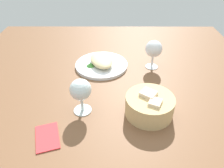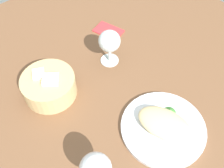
{
  "view_description": "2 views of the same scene",
  "coord_description": "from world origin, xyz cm",
  "px_view_note": "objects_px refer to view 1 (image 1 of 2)",
  "views": [
    {
      "loc": [
        69.38,
        1.48,
        52.35
      ],
      "look_at": [
        5.1,
        1.34,
        5.86
      ],
      "focal_mm": 33.8,
      "sensor_mm": 36.0,
      "label": 1
    },
    {
      "loc": [
        -34.85,
        30.18,
        67.87
      ],
      "look_at": [
        1.24,
        -0.18,
        5.9
      ],
      "focal_mm": 41.06,
      "sensor_mm": 36.0,
      "label": 2
    }
  ],
  "objects_px": {
    "wine_glass_far": "(154,50)",
    "folded_napkin": "(47,137)",
    "wine_glass_near": "(81,91)",
    "plate": "(101,65)",
    "bread_basket": "(149,105)"
  },
  "relations": [
    {
      "from": "wine_glass_far",
      "to": "folded_napkin",
      "type": "height_order",
      "value": "wine_glass_far"
    },
    {
      "from": "wine_glass_near",
      "to": "plate",
      "type": "bearing_deg",
      "value": 170.01
    },
    {
      "from": "wine_glass_near",
      "to": "wine_glass_far",
      "type": "bearing_deg",
      "value": 135.95
    },
    {
      "from": "plate",
      "to": "wine_glass_far",
      "type": "xyz_separation_m",
      "value": [
        0.01,
        0.24,
        0.08
      ]
    },
    {
      "from": "wine_glass_far",
      "to": "folded_napkin",
      "type": "bearing_deg",
      "value": -42.41
    },
    {
      "from": "bread_basket",
      "to": "wine_glass_far",
      "type": "relative_size",
      "value": 1.25
    },
    {
      "from": "bread_basket",
      "to": "wine_glass_near",
      "type": "bearing_deg",
      "value": -93.38
    },
    {
      "from": "wine_glass_far",
      "to": "plate",
      "type": "bearing_deg",
      "value": -91.38
    },
    {
      "from": "bread_basket",
      "to": "wine_glass_near",
      "type": "distance_m",
      "value": 0.24
    },
    {
      "from": "folded_napkin",
      "to": "bread_basket",
      "type": "bearing_deg",
      "value": 90.74
    },
    {
      "from": "plate",
      "to": "wine_glass_far",
      "type": "height_order",
      "value": "wine_glass_far"
    },
    {
      "from": "plate",
      "to": "folded_napkin",
      "type": "height_order",
      "value": "plate"
    },
    {
      "from": "wine_glass_near",
      "to": "wine_glass_far",
      "type": "relative_size",
      "value": 0.99
    },
    {
      "from": "wine_glass_far",
      "to": "folded_napkin",
      "type": "xyz_separation_m",
      "value": [
        0.43,
        -0.39,
        -0.09
      ]
    },
    {
      "from": "wine_glass_near",
      "to": "folded_napkin",
      "type": "xyz_separation_m",
      "value": [
        0.12,
        -0.1,
        -0.08
      ]
    }
  ]
}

